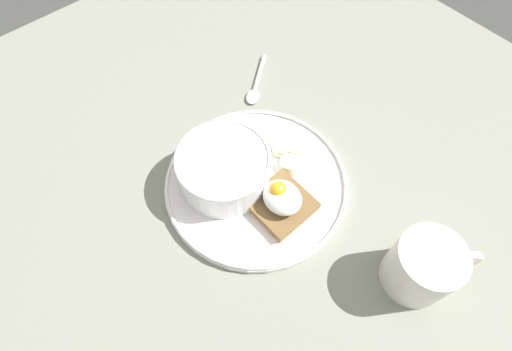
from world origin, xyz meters
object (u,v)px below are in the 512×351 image
(toast_slice, at_px, (282,204))
(banana_slice_right, at_px, (267,132))
(spoon, at_px, (256,85))
(poached_egg, at_px, (282,196))
(coffee_mug, at_px, (424,267))
(banana_slice_back, at_px, (295,146))
(oatmeal_bowl, at_px, (224,168))
(banana_slice_front, at_px, (281,149))
(banana_slice_left, at_px, (290,164))

(toast_slice, height_order, banana_slice_right, toast_slice)
(toast_slice, xyz_separation_m, spoon, (0.22, -0.14, -0.02))
(poached_egg, xyz_separation_m, coffee_mug, (-0.20, -0.07, 0.00))
(toast_slice, relative_size, banana_slice_right, 2.68)
(banana_slice_back, bearing_deg, oatmeal_bowl, 76.28)
(banana_slice_front, xyz_separation_m, spoon, (0.14, -0.07, -0.01))
(poached_egg, distance_m, coffee_mug, 0.21)
(coffee_mug, distance_m, spoon, 0.42)
(toast_slice, relative_size, poached_egg, 1.39)
(poached_egg, relative_size, banana_slice_front, 1.51)
(banana_slice_left, height_order, spoon, banana_slice_left)
(coffee_mug, bearing_deg, banana_slice_right, -0.88)
(oatmeal_bowl, xyz_separation_m, coffee_mug, (-0.29, -0.10, 0.00))
(poached_egg, height_order, spoon, poached_egg)
(coffee_mug, bearing_deg, banana_slice_left, 2.28)
(toast_slice, xyz_separation_m, banana_slice_back, (0.06, -0.09, -0.00))
(oatmeal_bowl, relative_size, banana_slice_front, 3.54)
(banana_slice_left, height_order, coffee_mug, coffee_mug)
(banana_slice_front, distance_m, banana_slice_back, 0.03)
(poached_egg, bearing_deg, banana_slice_front, -42.26)
(banana_slice_right, xyz_separation_m, coffee_mug, (-0.31, 0.00, 0.03))
(poached_egg, relative_size, banana_slice_right, 1.92)
(poached_egg, distance_m, banana_slice_back, 0.11)
(banana_slice_front, relative_size, coffee_mug, 0.36)
(banana_slice_front, distance_m, spoon, 0.16)
(toast_slice, relative_size, banana_slice_left, 1.81)
(poached_egg, xyz_separation_m, banana_slice_right, (0.11, -0.07, -0.03))
(banana_slice_back, bearing_deg, banana_slice_left, 123.19)
(toast_slice, height_order, coffee_mug, coffee_mug)
(banana_slice_front, distance_m, banana_slice_right, 0.04)
(banana_slice_back, height_order, spoon, banana_slice_back)
(oatmeal_bowl, height_order, banana_slice_left, oatmeal_bowl)
(spoon, bearing_deg, banana_slice_right, 147.71)
(toast_slice, bearing_deg, banana_slice_left, -53.07)
(banana_slice_back, bearing_deg, banana_slice_right, 18.60)
(toast_slice, distance_m, banana_slice_right, 0.14)
(banana_slice_front, bearing_deg, spoon, -26.01)
(toast_slice, relative_size, banana_slice_front, 2.11)
(banana_slice_back, distance_m, coffee_mug, 0.26)
(banana_slice_right, relative_size, spoon, 0.29)
(banana_slice_front, height_order, banana_slice_right, same)
(banana_slice_back, relative_size, spoon, 0.41)
(banana_slice_left, distance_m, spoon, 0.19)
(oatmeal_bowl, height_order, toast_slice, oatmeal_bowl)
(oatmeal_bowl, distance_m, toast_slice, 0.10)
(oatmeal_bowl, height_order, banana_slice_front, oatmeal_bowl)
(banana_slice_back, xyz_separation_m, banana_slice_right, (0.05, 0.02, 0.00))
(banana_slice_left, xyz_separation_m, banana_slice_back, (0.02, -0.03, -0.00))
(banana_slice_left, height_order, banana_slice_right, banana_slice_left)
(banana_slice_front, bearing_deg, banana_slice_right, -7.16)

